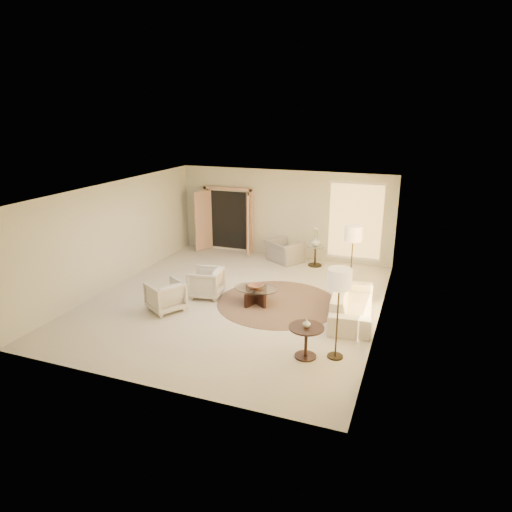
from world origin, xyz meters
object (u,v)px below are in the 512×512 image
(coffee_table, at_px, (256,294))
(end_vase, at_px, (307,323))
(armchair_right, at_px, (165,295))
(floor_lamp_far, at_px, (340,283))
(end_table, at_px, (306,336))
(side_table, at_px, (315,253))
(sofa, at_px, (352,304))
(bowl, at_px, (256,286))
(side_vase, at_px, (316,242))
(floor_lamp_near, at_px, (353,237))
(armchair_left, at_px, (206,281))
(accent_chair, at_px, (284,248))

(coffee_table, bearing_deg, end_vase, -48.90)
(armchair_right, relative_size, floor_lamp_far, 0.43)
(end_table, height_order, side_table, side_table)
(end_table, distance_m, side_table, 5.53)
(end_table, relative_size, end_vase, 4.31)
(sofa, height_order, coffee_table, sofa)
(floor_lamp_far, bearing_deg, bowl, 141.36)
(end_vase, distance_m, side_vase, 5.53)
(floor_lamp_far, bearing_deg, armchair_right, 169.76)
(sofa, distance_m, coffee_table, 2.36)
(floor_lamp_near, distance_m, floor_lamp_far, 3.26)
(coffee_table, bearing_deg, sofa, 0.88)
(armchair_left, distance_m, side_vase, 3.96)
(bowl, bearing_deg, accent_chair, 95.18)
(floor_lamp_near, xyz_separation_m, floor_lamp_far, (0.27, -3.25, -0.02))
(sofa, xyz_separation_m, floor_lamp_near, (-0.27, 1.33, 1.23))
(armchair_right, bearing_deg, sofa, 136.06)
(side_table, relative_size, floor_lamp_near, 0.35)
(accent_chair, relative_size, end_table, 1.53)
(armchair_right, xyz_separation_m, end_vase, (3.70, -0.96, 0.32))
(armchair_right, height_order, accent_chair, accent_chair)
(sofa, bearing_deg, side_vase, 20.70)
(floor_lamp_far, bearing_deg, floor_lamp_near, 94.69)
(bowl, xyz_separation_m, side_vase, (0.70, 3.34, 0.32))
(armchair_left, bearing_deg, end_table, 48.56)
(accent_chair, xyz_separation_m, bowl, (0.31, -3.39, -0.01))
(sofa, relative_size, side_table, 3.57)
(sofa, height_order, accent_chair, accent_chair)
(sofa, relative_size, floor_lamp_near, 1.25)
(armchair_right, distance_m, side_vase, 5.17)
(armchair_left, distance_m, side_table, 3.94)
(floor_lamp_far, distance_m, end_vase, 1.01)
(armchair_left, height_order, accent_chair, accent_chair)
(side_table, xyz_separation_m, bowl, (-0.70, -3.34, 0.06))
(end_table, distance_m, floor_lamp_near, 3.64)
(end_table, xyz_separation_m, side_table, (-1.11, 5.42, -0.05))
(bowl, xyz_separation_m, end_vase, (1.82, -2.08, 0.27))
(armchair_left, height_order, side_table, armchair_left)
(armchair_left, height_order, side_vase, side_vase)
(sofa, bearing_deg, floor_lamp_far, 174.04)
(sofa, relative_size, coffee_table, 1.67)
(armchair_left, height_order, armchair_right, armchair_left)
(side_table, bearing_deg, armchair_left, -121.52)
(sofa, xyz_separation_m, floor_lamp_far, (0.00, -1.92, 1.21))
(sofa, height_order, floor_lamp_far, floor_lamp_far)
(accent_chair, bearing_deg, floor_lamp_near, 171.83)
(side_table, bearing_deg, accent_chair, 176.80)
(sofa, relative_size, end_vase, 14.59)
(accent_chair, bearing_deg, floor_lamp_far, 148.86)
(sofa, bearing_deg, accent_chair, 32.52)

